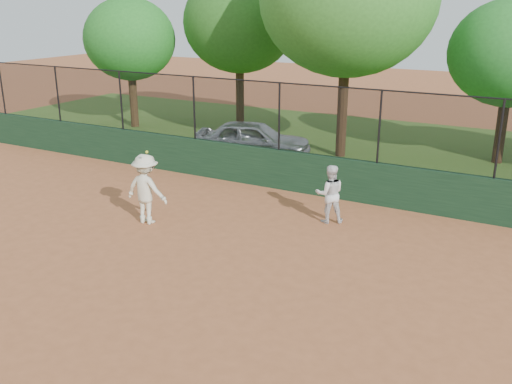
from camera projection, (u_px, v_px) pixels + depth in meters
The scene contains 10 objects.
ground at pixel (173, 269), 12.10m from camera, with size 80.00×80.00×0.00m, color #AC5F37.
back_wall at pixel (294, 171), 16.91m from camera, with size 26.00×0.20×1.20m, color #193820.
grass_strip at pixel (359, 148), 22.09m from camera, with size 36.00×12.00×0.01m, color #365A1C.
parked_car at pixel (253, 140), 20.32m from camera, with size 1.65×4.10×1.40m, color silver.
player_second at pixel (330, 194), 14.45m from camera, with size 0.74×0.57×1.51m, color silver.
player_main at pixel (146, 189), 14.35m from camera, with size 1.19×0.77×2.04m.
fence_assembly at pixel (294, 117), 16.40m from camera, with size 26.00×0.06×2.00m.
tree_0 at pixel (129, 39), 24.69m from camera, with size 4.10×3.73×5.62m.
tree_1 at pixel (239, 23), 23.92m from camera, with size 4.86×4.42×6.65m.
tree_3 at pixel (512, 53), 18.91m from camera, with size 4.15×3.78×5.56m.
Camera 1 is at (6.79, -8.78, 5.39)m, focal length 40.00 mm.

